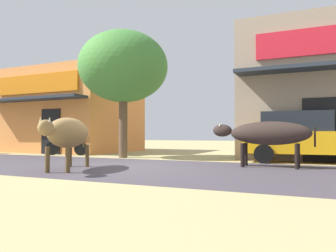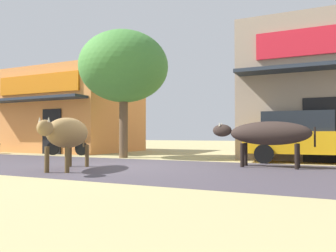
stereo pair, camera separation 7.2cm
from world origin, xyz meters
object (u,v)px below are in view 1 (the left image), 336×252
Objects in this scene: cow_near_brown at (68,133)px; cow_far_dark at (267,134)px; roadside_tree at (123,67)px; parked_hatchback_car at (302,136)px; parked_motorcycle at (67,145)px.

cow_near_brown reaches higher than cow_far_dark.
cow_near_brown is at bearing -75.87° from roadside_tree.
parked_hatchback_car is at bearing 42.90° from cow_near_brown.
cow_far_dark is (8.69, -1.87, 0.46)m from parked_motorcycle.
parked_hatchback_car reaches higher than cow_near_brown.
cow_far_dark is at bearing -15.73° from roadside_tree.
roadside_tree reaches higher than cow_far_dark.
roadside_tree is 1.25× the size of parked_hatchback_car.
parked_hatchback_car is 7.34m from cow_near_brown.
roadside_tree is at bearing 164.27° from cow_far_dark.
parked_motorcycle is 0.67× the size of cow_near_brown.
cow_near_brown is (4.14, -4.65, 0.48)m from parked_motorcycle.
parked_hatchback_car is at bearing 5.56° from roadside_tree.
parked_hatchback_car is 2.37m from cow_far_dark.
parked_hatchback_car is 9.53m from parked_motorcycle.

